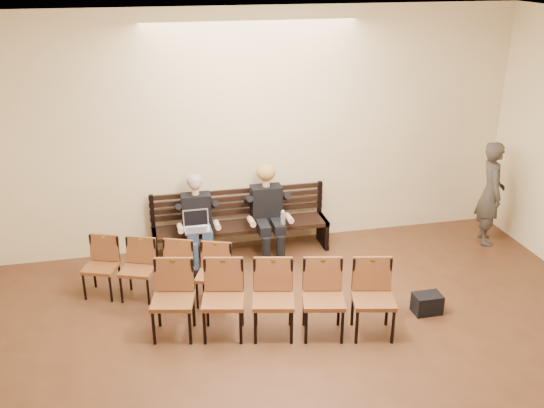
# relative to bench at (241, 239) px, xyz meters

# --- Properties ---
(room_walls) EXTENTS (8.02, 10.01, 3.51)m
(room_walls) POSITION_rel_bench_xyz_m (0.25, -3.86, 2.31)
(room_walls) COLOR #F9E8B3
(room_walls) RESTS_ON ground
(bench) EXTENTS (2.60, 0.90, 0.45)m
(bench) POSITION_rel_bench_xyz_m (0.00, 0.00, 0.00)
(bench) COLOR black
(bench) RESTS_ON ground
(seated_man) EXTENTS (0.52, 0.71, 1.24)m
(seated_man) POSITION_rel_bench_xyz_m (-0.65, -0.12, 0.39)
(seated_man) COLOR black
(seated_man) RESTS_ON ground
(seated_woman) EXTENTS (0.55, 0.76, 1.28)m
(seated_woman) POSITION_rel_bench_xyz_m (0.38, -0.12, 0.42)
(seated_woman) COLOR black
(seated_woman) RESTS_ON ground
(laptop) EXTENTS (0.41, 0.35, 0.26)m
(laptop) POSITION_rel_bench_xyz_m (-0.67, -0.34, 0.36)
(laptop) COLOR #BBBBC0
(laptop) RESTS_ON bench
(water_bottle) EXTENTS (0.08, 0.08, 0.22)m
(water_bottle) POSITION_rel_bench_xyz_m (0.53, -0.42, 0.33)
(water_bottle) COLOR silver
(water_bottle) RESTS_ON bench
(bag) EXTENTS (0.34, 0.23, 0.25)m
(bag) POSITION_rel_bench_xyz_m (1.95, -2.14, -0.10)
(bag) COLOR black
(bag) RESTS_ON ground
(passerby) EXTENTS (0.62, 0.77, 1.84)m
(passerby) POSITION_rel_bench_xyz_m (3.75, -0.46, 0.70)
(passerby) COLOR #3C3831
(passerby) RESTS_ON ground
(chair_row_front) EXTENTS (1.92, 1.08, 0.78)m
(chair_row_front) POSITION_rel_bench_xyz_m (-1.29, -1.06, 0.17)
(chair_row_front) COLOR brown
(chair_row_front) RESTS_ON ground
(chair_row_back) EXTENTS (2.82, 1.08, 0.90)m
(chair_row_back) POSITION_rel_bench_xyz_m (-0.01, -2.17, 0.23)
(chair_row_back) COLOR brown
(chair_row_back) RESTS_ON ground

